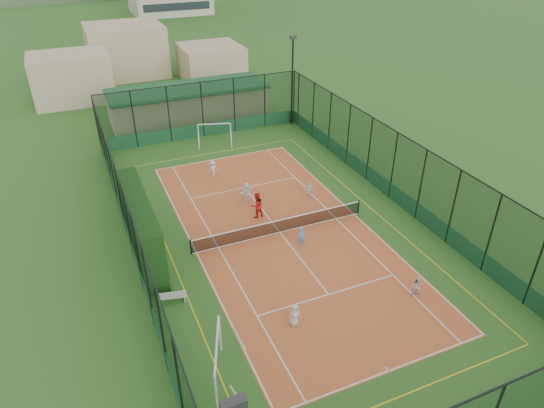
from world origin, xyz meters
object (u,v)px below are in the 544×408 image
(white_bench, at_px, (172,296))
(child_near_left, at_px, (295,315))
(coach, at_px, (257,205))
(floodlight_ne, at_px, (292,82))
(futsal_goal_near, at_px, (218,362))
(child_far_left, at_px, (213,168))
(child_near_mid, at_px, (301,237))
(child_far_back, at_px, (247,192))
(child_far_right, at_px, (310,189))
(clubhouse, at_px, (189,103))
(child_near_right, at_px, (418,287))
(futsal_goal_far, at_px, (215,134))

(white_bench, xyz_separation_m, child_near_left, (5.16, -3.98, 0.22))
(child_near_left, bearing_deg, coach, 76.91)
(floodlight_ne, relative_size, white_bench, 5.64)
(futsal_goal_near, relative_size, child_far_left, 2.56)
(floodlight_ne, relative_size, coach, 4.64)
(futsal_goal_near, height_order, child_near_mid, futsal_goal_near)
(child_far_back, bearing_deg, child_far_right, 138.06)
(clubhouse, height_order, coach, clubhouse)
(clubhouse, distance_m, child_near_right, 30.61)
(child_near_left, bearing_deg, white_bench, 140.56)
(floodlight_ne, distance_m, child_far_back, 15.53)
(floodlight_ne, xyz_separation_m, child_near_left, (-11.24, -24.26, -3.49))
(coach, bearing_deg, child_far_left, -91.24)
(child_far_left, xyz_separation_m, child_far_back, (1.05, -4.60, 0.08))
(white_bench, height_order, child_near_mid, child_near_mid)
(child_near_right, distance_m, child_far_right, 11.61)
(futsal_goal_far, relative_size, child_far_left, 2.23)
(clubhouse, bearing_deg, child_near_mid, -88.52)
(floodlight_ne, relative_size, child_near_left, 6.60)
(child_far_left, bearing_deg, child_near_right, 93.69)
(futsal_goal_near, relative_size, child_far_back, 2.27)
(floodlight_ne, height_order, child_near_mid, floodlight_ne)
(child_near_right, xyz_separation_m, coach, (-4.89, 10.61, 0.28))
(clubhouse, distance_m, child_near_mid, 23.84)
(white_bench, distance_m, futsal_goal_far, 20.32)
(clubhouse, height_order, child_far_left, clubhouse)
(clubhouse, bearing_deg, white_bench, -106.90)
(child_far_left, xyz_separation_m, child_far_right, (5.39, -5.80, -0.03))
(floodlight_ne, distance_m, child_far_right, 14.56)
(child_near_mid, bearing_deg, child_near_right, -55.19)
(child_far_right, bearing_deg, child_near_right, 112.28)
(white_bench, xyz_separation_m, futsal_goal_near, (0.76, -5.63, 0.66))
(child_near_right, bearing_deg, child_far_right, 82.68)
(child_near_mid, distance_m, child_far_back, 6.43)
(child_far_back, bearing_deg, futsal_goal_near, 38.41)
(white_bench, distance_m, coach, 9.34)
(child_near_right, bearing_deg, coach, 105.23)
(floodlight_ne, bearing_deg, child_far_right, -109.85)
(floodlight_ne, distance_m, child_near_mid, 20.37)
(child_far_left, relative_size, coach, 0.73)
(floodlight_ne, xyz_separation_m, child_far_left, (-10.19, -7.49, -3.46))
(futsal_goal_far, height_order, coach, futsal_goal_far)
(child_far_back, distance_m, coach, 2.21)
(futsal_goal_near, height_order, child_far_right, futsal_goal_near)
(floodlight_ne, distance_m, coach, 17.32)
(child_near_left, distance_m, child_far_left, 16.80)
(child_near_mid, height_order, coach, coach)
(child_near_left, height_order, child_far_back, child_far_back)
(futsal_goal_near, bearing_deg, child_near_mid, -25.02)
(child_near_mid, bearing_deg, futsal_goal_far, 96.32)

